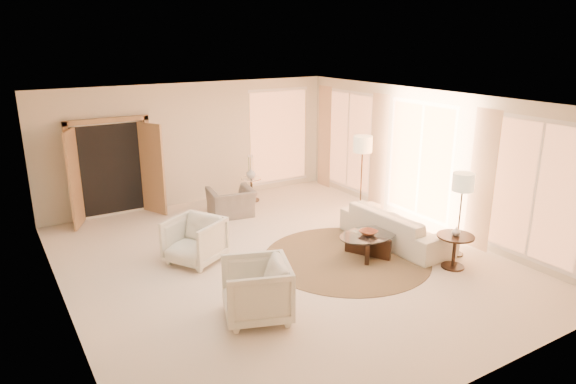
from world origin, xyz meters
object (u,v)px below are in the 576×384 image
armchair_right (256,287)px  floor_lamp_near (363,148)px  floor_lamp_far (463,186)px  end_vase (456,231)px  armchair_left (195,238)px  side_vase (251,173)px  coffee_table (368,243)px  end_table (455,246)px  bowl (368,233)px  side_table (251,187)px  sofa (396,226)px  accent_chair (231,198)px

armchair_right → floor_lamp_near: bearing=143.9°
floor_lamp_far → end_vase: (-0.46, -0.34, -0.64)m
armchair_left → floor_lamp_far: size_ratio=0.58×
armchair_left → side_vase: armchair_left is taller
coffee_table → end_vase: 1.53m
end_table → bowl: 1.47m
end_table → side_vase: (-1.21, 5.11, 0.28)m
side_table → side_vase: (0.00, 0.00, 0.35)m
sofa → armchair_right: 3.70m
sofa → floor_lamp_far: (0.55, -1.00, 0.97)m
floor_lamp_far → end_table: bearing=-144.0°
coffee_table → floor_lamp_far: (1.41, -0.79, 1.04)m
sofa → end_table: bearing=-179.1°
sofa → accent_chair: size_ratio=2.40×
floor_lamp_far → accent_chair: bearing=122.4°
armchair_left → end_vase: bearing=25.6°
accent_chair → floor_lamp_near: 3.08m
side_table → side_vase: size_ratio=2.22×
floor_lamp_far → bowl: floor_lamp_far is taller
sofa → floor_lamp_far: bearing=-153.9°
coffee_table → side_table: bearing=93.8°
sofa → bowl: size_ratio=7.43×
floor_lamp_near → bowl: bearing=-126.1°
side_table → floor_lamp_near: bearing=-48.7°
armchair_right → coffee_table: size_ratio=0.74×
accent_chair → bowl: size_ratio=3.09×
bowl → end_table: bearing=-50.0°
armchair_right → floor_lamp_near: 5.12m
accent_chair → side_table: accent_chair is taller
end_vase → floor_lamp_near: bearing=80.6°
end_table → side_vase: bearing=103.4°
sofa → armchair_left: bearing=69.3°
bowl → side_vase: (-0.27, 3.98, 0.23)m
coffee_table → floor_lamp_far: size_ratio=0.82×
sofa → bowl: bearing=100.9°
coffee_table → side_vase: size_ratio=4.92×
side_table → sofa: bearing=-73.3°
accent_chair → armchair_left: bearing=58.4°
coffee_table → armchair_right: bearing=-163.2°
sofa → floor_lamp_far: 1.50m
coffee_table → floor_lamp_near: size_ratio=0.72×
bowl → coffee_table: bearing=0.0°
end_table → floor_lamp_near: 3.35m
side_table → side_vase: bearing=0.0°
floor_lamp_near → end_vase: bearing=-99.4°
armchair_left → floor_lamp_near: floor_lamp_near is taller
floor_lamp_near → end_vase: size_ratio=11.10×
accent_chair → floor_lamp_far: 4.86m
end_vase → end_table: bearing=0.0°
sofa → floor_lamp_near: bearing=-21.1°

